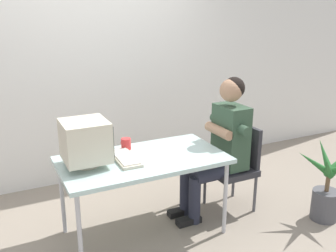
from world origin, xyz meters
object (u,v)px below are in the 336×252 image
(desk_mug, at_px, (126,144))
(person_seated, at_px, (221,142))
(keyboard, at_px, (125,158))
(potted_plant, at_px, (327,189))
(desk, at_px, (143,163))
(crt_monitor, at_px, (86,141))
(office_chair, at_px, (236,163))

(desk_mug, bearing_deg, person_seated, -14.15)
(keyboard, distance_m, desk_mug, 0.25)
(potted_plant, distance_m, desk_mug, 1.93)
(desk, bearing_deg, crt_monitor, 174.01)
(office_chair, relative_size, desk_mug, 8.25)
(desk, bearing_deg, desk_mug, 102.29)
(person_seated, xyz_separation_m, desk_mug, (-0.88, 0.22, 0.05))
(keyboard, bearing_deg, crt_monitor, 175.76)
(desk_mug, bearing_deg, keyboard, -112.23)
(desk, relative_size, keyboard, 3.21)
(crt_monitor, height_order, office_chair, crt_monitor)
(crt_monitor, xyz_separation_m, keyboard, (0.31, -0.02, -0.19))
(office_chair, height_order, desk_mug, office_chair)
(office_chair, height_order, person_seated, person_seated)
(desk, height_order, potted_plant, potted_plant)
(keyboard, bearing_deg, potted_plant, -17.93)
(desk, height_order, office_chair, office_chair)
(desk_mug, bearing_deg, office_chair, -11.74)
(crt_monitor, bearing_deg, person_seated, -0.58)
(potted_plant, bearing_deg, keyboard, 162.07)
(person_seated, distance_m, desk_mug, 0.91)
(office_chair, distance_m, potted_plant, 0.87)
(person_seated, bearing_deg, office_chair, 0.00)
(person_seated, bearing_deg, potted_plant, -35.92)
(desk, bearing_deg, potted_plant, -18.66)
(desk, height_order, keyboard, keyboard)
(desk, bearing_deg, office_chair, 2.03)
(potted_plant, bearing_deg, person_seated, 144.08)
(person_seated, relative_size, potted_plant, 1.75)
(keyboard, height_order, desk_mug, desk_mug)
(office_chair, distance_m, desk_mug, 1.13)
(desk, bearing_deg, keyboard, 170.40)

